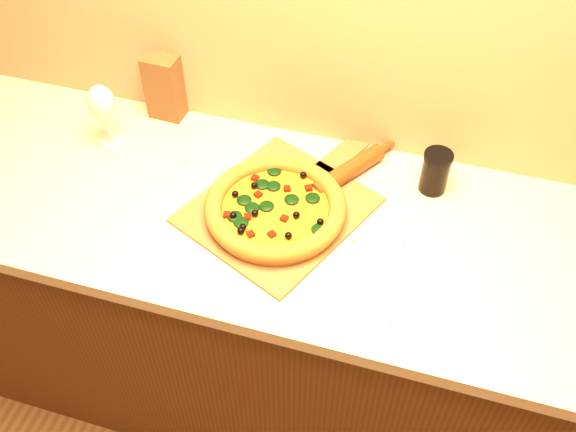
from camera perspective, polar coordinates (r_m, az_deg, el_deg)
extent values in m
cube|color=#4A2E0F|center=(1.98, 2.01, -9.70)|extent=(2.80, 0.65, 0.86)
cube|color=beige|center=(1.63, 2.42, -1.08)|extent=(2.84, 0.68, 0.04)
cube|color=brown|center=(1.63, -0.90, 0.57)|extent=(0.52, 0.54, 0.01)
cube|color=brown|center=(1.79, 4.88, 5.44)|extent=(0.13, 0.18, 0.01)
cylinder|color=#B1822C|center=(1.61, -1.12, 0.38)|extent=(0.34, 0.34, 0.02)
cylinder|color=gold|center=(1.60, -1.13, 0.69)|extent=(0.28, 0.28, 0.01)
torus|color=#96521B|center=(1.60, -1.13, 0.87)|extent=(0.35, 0.35, 0.04)
ellipsoid|color=black|center=(1.61, 0.99, 1.29)|extent=(0.04, 0.04, 0.01)
sphere|color=black|center=(1.59, -2.80, 0.79)|extent=(0.02, 0.02, 0.02)
cube|color=#950F05|center=(1.56, -0.97, -0.60)|extent=(0.02, 0.02, 0.01)
cylinder|color=black|center=(1.59, -3.17, -1.24)|extent=(0.04, 0.04, 0.01)
cylinder|color=#57310E|center=(1.71, 5.35, 4.00)|extent=(0.17, 0.23, 0.05)
cylinder|color=#57310E|center=(1.80, 8.65, 6.09)|extent=(0.05, 0.06, 0.02)
cylinder|color=#57310E|center=(1.64, 1.75, 1.69)|extent=(0.05, 0.06, 0.02)
cylinder|color=silver|center=(1.89, -15.40, 6.41)|extent=(0.07, 0.07, 0.00)
cylinder|color=silver|center=(1.87, -15.68, 7.44)|extent=(0.01, 0.01, 0.09)
ellipsoid|color=silver|center=(1.81, -16.27, 9.68)|extent=(0.08, 0.08, 0.10)
cube|color=brown|center=(1.90, -10.86, 11.28)|extent=(0.10, 0.08, 0.20)
cylinder|color=black|center=(1.70, 12.91, 3.69)|extent=(0.07, 0.07, 0.11)
cylinder|color=black|center=(1.66, 13.26, 5.18)|extent=(0.07, 0.07, 0.01)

